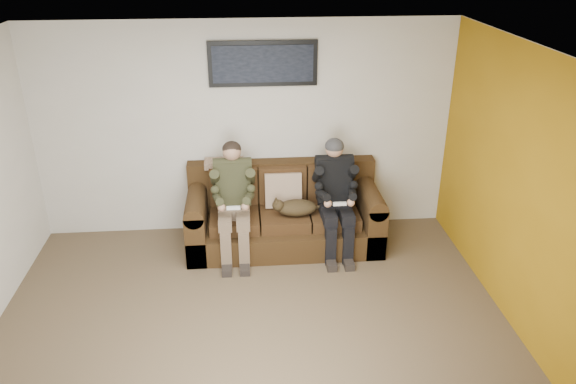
{
  "coord_description": "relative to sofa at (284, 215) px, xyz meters",
  "views": [
    {
      "loc": [
        -0.04,
        -4.19,
        3.47
      ],
      "look_at": [
        0.42,
        1.2,
        0.95
      ],
      "focal_mm": 35.0,
      "sensor_mm": 36.0,
      "label": 1
    }
  ],
  "objects": [
    {
      "name": "cat",
      "position": [
        0.12,
        -0.22,
        0.2
      ],
      "size": [
        0.66,
        0.26,
        0.24
      ],
      "color": "#47351B",
      "rests_on": "sofa"
    },
    {
      "name": "floor",
      "position": [
        -0.42,
        -1.83,
        -0.35
      ],
      "size": [
        5.0,
        5.0,
        0.0
      ],
      "primitive_type": "plane",
      "color": "brown",
      "rests_on": "ground"
    },
    {
      "name": "wall_back",
      "position": [
        -0.42,
        0.42,
        0.95
      ],
      "size": [
        5.0,
        0.0,
        5.0
      ],
      "primitive_type": "plane",
      "rotation": [
        1.57,
        0.0,
        0.0
      ],
      "color": "beige",
      "rests_on": "ground"
    },
    {
      "name": "throw_pillow",
      "position": [
        0.0,
        0.04,
        0.31
      ],
      "size": [
        0.44,
        0.21,
        0.43
      ],
      "primitive_type": "cube",
      "rotation": [
        -0.21,
        0.0,
        0.0
      ],
      "color": "#A18369",
      "rests_on": "sofa"
    },
    {
      "name": "person_right",
      "position": [
        0.59,
        -0.19,
        0.39
      ],
      "size": [
        0.51,
        0.86,
        1.32
      ],
      "color": "black",
      "rests_on": "sofa"
    },
    {
      "name": "accent_wall_right",
      "position": [
        2.07,
        -1.83,
        0.95
      ],
      "size": [
        0.0,
        4.5,
        4.5
      ],
      "primitive_type": "plane",
      "rotation": [
        1.57,
        0.0,
        -1.57
      ],
      "color": "#A27210",
      "rests_on": "ground"
    },
    {
      "name": "sofa",
      "position": [
        0.0,
        0.0,
        0.0
      ],
      "size": [
        2.28,
        0.99,
        0.93
      ],
      "color": "#392411",
      "rests_on": "ground"
    },
    {
      "name": "framed_poster",
      "position": [
        -0.2,
        0.38,
        1.75
      ],
      "size": [
        1.25,
        0.05,
        0.52
      ],
      "color": "black",
      "rests_on": "wall_back"
    },
    {
      "name": "wall_right",
      "position": [
        2.08,
        -1.83,
        0.95
      ],
      "size": [
        0.0,
        4.5,
        4.5
      ],
      "primitive_type": "plane",
      "rotation": [
        1.57,
        0.0,
        -1.57
      ],
      "color": "beige",
      "rests_on": "ground"
    },
    {
      "name": "ceiling",
      "position": [
        -0.42,
        -1.83,
        2.25
      ],
      "size": [
        5.0,
        5.0,
        0.0
      ],
      "primitive_type": "plane",
      "rotation": [
        3.14,
        0.0,
        0.0
      ],
      "color": "silver",
      "rests_on": "ground"
    },
    {
      "name": "person_left",
      "position": [
        -0.59,
        -0.19,
        0.39
      ],
      "size": [
        0.51,
        0.87,
        1.31
      ],
      "color": "brown",
      "rests_on": "sofa"
    },
    {
      "name": "throw_blanket",
      "position": [
        -0.69,
        0.29,
        0.58
      ],
      "size": [
        0.47,
        0.23,
        0.08
      ],
      "primitive_type": "cube",
      "color": "tan",
      "rests_on": "sofa"
    }
  ]
}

